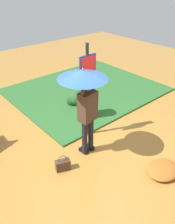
# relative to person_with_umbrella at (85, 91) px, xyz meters

# --- Properties ---
(ground_plane) EXTENTS (18.00, 18.00, 0.00)m
(ground_plane) POSITION_rel_person_with_umbrella_xyz_m (-0.16, -0.01, -1.55)
(ground_plane) COLOR #B27A33
(grass_verge) EXTENTS (4.80, 4.00, 0.05)m
(grass_verge) POSITION_rel_person_with_umbrella_xyz_m (-2.12, -2.48, -1.53)
(grass_verge) COLOR #2D662D
(grass_verge) RESTS_ON ground_plane
(person_with_umbrella) EXTENTS (0.96, 0.96, 2.04)m
(person_with_umbrella) POSITION_rel_person_with_umbrella_xyz_m (0.00, 0.00, 0.00)
(person_with_umbrella) COLOR black
(person_with_umbrella) RESTS_ON ground_plane
(info_sign_post) EXTENTS (0.44, 0.07, 2.30)m
(info_sign_post) POSITION_rel_person_with_umbrella_xyz_m (-0.50, -0.51, -0.11)
(info_sign_post) COLOR black
(info_sign_post) RESTS_ON ground_plane
(handbag) EXTENTS (0.33, 0.23, 0.37)m
(handbag) POSITION_rel_person_with_umbrella_xyz_m (0.68, 0.09, -1.42)
(handbag) COLOR #4C3323
(handbag) RESTS_ON ground_plane
(trash_bin) EXTENTS (0.42, 0.42, 0.83)m
(trash_bin) POSITION_rel_person_with_umbrella_xyz_m (-1.05, -1.10, -1.13)
(trash_bin) COLOR #2D5138
(trash_bin) RESTS_ON ground_plane
(shrub_cluster) EXTENTS (0.56, 0.51, 0.46)m
(shrub_cluster) POSITION_rel_person_with_umbrella_xyz_m (-1.22, -1.88, -1.34)
(shrub_cluster) COLOR #285628
(shrub_cluster) RESTS_ON ground_plane
(leaf_pile_near_person) EXTENTS (0.72, 0.58, 0.16)m
(leaf_pile_near_person) POSITION_rel_person_with_umbrella_xyz_m (-0.81, 1.49, -1.47)
(leaf_pile_near_person) COLOR #A86023
(leaf_pile_near_person) RESTS_ON ground_plane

